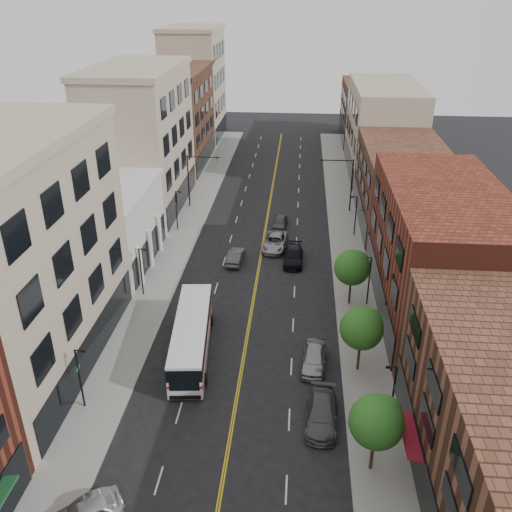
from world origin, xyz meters
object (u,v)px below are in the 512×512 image
(car_parked_mid, at_px, (322,414))
(car_parked_far, at_px, (314,358))
(car_lane_behind, at_px, (236,256))
(city_bus, at_px, (192,335))
(car_lane_c, at_px, (280,222))
(car_lane_a, at_px, (293,256))
(car_lane_b, at_px, (275,242))
(car_angle_b, at_px, (87,511))

(car_parked_mid, height_order, car_parked_far, car_parked_far)
(car_parked_far, xyz_separation_m, car_lane_behind, (-8.48, 17.73, -0.07))
(city_bus, bearing_deg, car_parked_mid, -40.04)
(car_lane_behind, distance_m, car_lane_c, 11.03)
(car_parked_far, bearing_deg, car_lane_behind, 120.09)
(car_parked_far, relative_size, car_lane_a, 0.90)
(car_lane_b, xyz_separation_m, car_lane_c, (0.32, 6.12, -0.07))
(car_angle_b, xyz_separation_m, car_lane_behind, (4.72, 32.91, 0.07))
(city_bus, xyz_separation_m, car_lane_c, (6.17, 26.82, -1.11))
(car_angle_b, relative_size, car_lane_c, 0.95)
(city_bus, xyz_separation_m, car_lane_b, (5.85, 20.70, -1.04))
(car_angle_b, relative_size, car_parked_mid, 0.75)
(car_parked_far, xyz_separation_m, car_lane_a, (-2.08, 18.24, -0.04))
(car_parked_mid, bearing_deg, city_bus, 149.27)
(car_angle_b, relative_size, car_lane_behind, 0.90)
(car_lane_a, bearing_deg, car_parked_far, -82.87)
(car_angle_b, relative_size, car_lane_a, 0.76)
(car_angle_b, height_order, car_lane_b, car_lane_b)
(city_bus, relative_size, car_parked_mid, 2.33)
(car_lane_b, bearing_deg, city_bus, -100.38)
(car_parked_far, bearing_deg, city_bus, 178.97)
(car_lane_a, xyz_separation_m, car_lane_b, (-2.22, 3.45, 0.02))
(city_bus, height_order, car_parked_mid, city_bus)
(car_parked_mid, height_order, car_lane_b, car_lane_b)
(car_parked_mid, distance_m, car_lane_b, 28.33)
(car_angle_b, xyz_separation_m, car_lane_c, (9.22, 42.99, 0.06))
(car_lane_behind, bearing_deg, car_parked_far, 118.90)
(city_bus, height_order, car_lane_behind, city_bus)
(car_angle_b, bearing_deg, car_lane_b, 130.29)
(car_lane_behind, height_order, car_lane_c, car_lane_behind)
(car_parked_far, distance_m, car_lane_a, 18.36)
(car_parked_far, height_order, car_lane_c, car_parked_far)
(car_parked_mid, bearing_deg, car_lane_a, 99.47)
(car_lane_a, bearing_deg, car_lane_c, 101.86)
(car_angle_b, distance_m, car_parked_mid, 16.33)
(car_parked_mid, bearing_deg, car_lane_c, 100.97)
(city_bus, distance_m, car_lane_c, 27.54)
(car_parked_mid, xyz_separation_m, car_lane_a, (-2.54, 24.48, -0.01))
(car_lane_b, bearing_deg, car_lane_behind, -131.14)
(car_parked_mid, xyz_separation_m, car_lane_c, (-4.45, 34.05, -0.06))
(car_angle_b, distance_m, car_parked_far, 20.12)
(car_parked_far, relative_size, car_lane_behind, 1.07)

